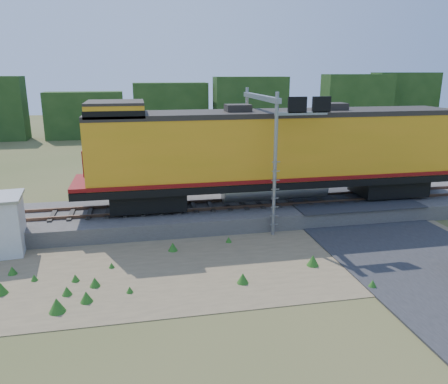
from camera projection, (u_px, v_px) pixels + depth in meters
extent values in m
plane|color=#475123|center=(255.00, 265.00, 18.36)|extent=(140.00, 140.00, 0.00)
cube|color=slate|center=(227.00, 212.00, 23.92)|extent=(70.00, 5.00, 0.80)
cube|color=brown|center=(229.00, 208.00, 23.11)|extent=(70.00, 0.10, 0.16)
cube|color=brown|center=(224.00, 200.00, 24.47)|extent=(70.00, 0.10, 0.16)
cube|color=#8C7754|center=(206.00, 263.00, 18.45)|extent=(26.00, 8.00, 0.03)
cube|color=#38383A|center=(346.00, 198.00, 25.13)|extent=(7.00, 5.20, 0.06)
cube|color=#38383A|center=(266.00, 158.00, 40.45)|extent=(7.00, 24.00, 0.08)
cube|color=#1D3D16|center=(174.00, 110.00, 53.39)|extent=(36.00, 3.00, 6.50)
cube|color=black|center=(148.00, 198.00, 22.85)|extent=(3.83, 2.44, 0.96)
cube|color=black|center=(388.00, 185.00, 25.45)|extent=(3.83, 2.44, 0.96)
cube|color=black|center=(275.00, 180.00, 23.97)|extent=(21.25, 3.19, 0.38)
cylinder|color=gray|center=(275.00, 188.00, 24.11)|extent=(5.84, 1.28, 1.28)
cube|color=orange|center=(276.00, 146.00, 23.48)|extent=(19.66, 3.08, 3.29)
cube|color=maroon|center=(275.00, 174.00, 23.89)|extent=(21.25, 3.24, 0.19)
cube|color=#28231E|center=(277.00, 113.00, 23.01)|extent=(19.66, 3.13, 0.26)
cube|color=orange|center=(115.00, 111.00, 21.38)|extent=(2.76, 3.08, 0.74)
cube|color=#28231E|center=(115.00, 103.00, 21.27)|extent=(2.76, 3.13, 0.13)
cube|color=black|center=(115.00, 112.00, 21.39)|extent=(2.82, 3.13, 0.37)
cube|color=maroon|center=(86.00, 160.00, 21.72)|extent=(0.11, 2.13, 1.28)
cube|color=#28231E|center=(238.00, 109.00, 22.54)|extent=(1.28, 1.06, 0.48)
cube|color=#28231E|center=(334.00, 107.00, 23.54)|extent=(1.28, 1.06, 0.48)
cylinder|color=gray|center=(275.00, 166.00, 20.79)|extent=(0.18, 0.18, 6.95)
cylinder|color=gray|center=(246.00, 147.00, 26.08)|extent=(0.18, 0.18, 6.95)
cube|color=gray|center=(260.00, 97.00, 22.61)|extent=(0.25, 6.20, 0.25)
cube|color=gray|center=(301.00, 113.00, 20.35)|extent=(2.58, 0.15, 0.15)
cube|color=black|center=(297.00, 105.00, 20.20)|extent=(0.89, 0.15, 0.74)
cube|color=black|center=(321.00, 104.00, 20.43)|extent=(0.89, 0.15, 0.74)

